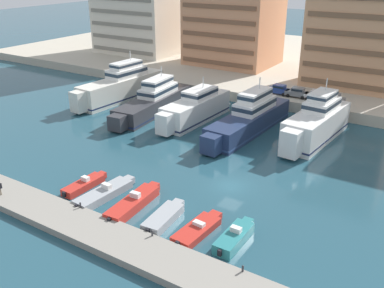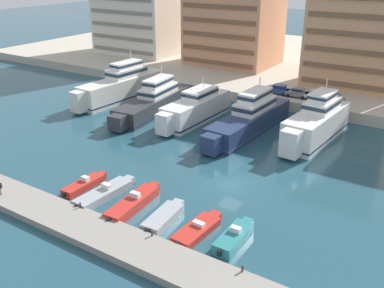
{
  "view_description": "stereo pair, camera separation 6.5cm",
  "coord_description": "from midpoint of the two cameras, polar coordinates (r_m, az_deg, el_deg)",
  "views": [
    {
      "loc": [
        19.91,
        -40.15,
        24.54
      ],
      "look_at": [
        -7.51,
        3.28,
        2.5
      ],
      "focal_mm": 40.0,
      "sensor_mm": 36.0,
      "label": 1
    },
    {
      "loc": [
        19.96,
        -40.12,
        24.54
      ],
      "look_at": [
        -7.51,
        3.28,
        2.5
      ],
      "focal_mm": 40.0,
      "sensor_mm": 36.0,
      "label": 2
    }
  ],
  "objects": [
    {
      "name": "yacht_navy_center_left",
      "position": [
        66.82,
        7.75,
        3.5
      ],
      "size": [
        5.5,
        22.98,
        8.03
      ],
      "color": "navy",
      "rests_on": "ground"
    },
    {
      "name": "motorboat_red_mid_left",
      "position": [
        46.91,
        -7.76,
        -7.76
      ],
      "size": [
        2.51,
        8.77,
        1.65
      ],
      "color": "red",
      "rests_on": "ground"
    },
    {
      "name": "yacht_white_mid_left",
      "position": [
        70.62,
        0.48,
        4.76
      ],
      "size": [
        4.83,
        17.78,
        7.01
      ],
      "color": "white",
      "rests_on": "ground"
    },
    {
      "name": "motorboat_red_far_left",
      "position": [
        51.87,
        -14.11,
        -5.23
      ],
      "size": [
        1.77,
        6.47,
        1.35
      ],
      "color": "red",
      "rests_on": "ground"
    },
    {
      "name": "motorboat_grey_center_left",
      "position": [
        44.33,
        -3.72,
        -9.71
      ],
      "size": [
        2.43,
        6.58,
        0.95
      ],
      "color": "#9EA3A8",
      "rests_on": "ground"
    },
    {
      "name": "yacht_charcoal_left",
      "position": [
        75.38,
        -5.03,
        5.77
      ],
      "size": [
        6.21,
        22.47,
        7.58
      ],
      "color": "#333338",
      "rests_on": "ground"
    },
    {
      "name": "yacht_white_center",
      "position": [
        65.38,
        16.27,
        2.74
      ],
      "size": [
        5.92,
        18.48,
        8.87
      ],
      "color": "white",
      "rests_on": "ground"
    },
    {
      "name": "apartment_block_left",
      "position": [
        103.63,
        5.66,
        15.74
      ],
      "size": [
        19.87,
        16.01,
        20.58
      ],
      "color": "tan",
      "rests_on": "quay_promenade"
    },
    {
      "name": "ground_plane",
      "position": [
        51.09,
        5.22,
        -5.59
      ],
      "size": [
        400.0,
        400.0,
        0.0
      ],
      "primitive_type": "plane",
      "color": "#234C5B"
    },
    {
      "name": "apartment_block_far_left",
      "position": [
        117.96,
        -6.87,
        18.27
      ],
      "size": [
        21.67,
        16.48,
        27.48
      ],
      "color": "silver",
      "rests_on": "quay_promenade"
    },
    {
      "name": "pier_dock",
      "position": [
        39.65,
        -5.74,
        -14.46
      ],
      "size": [
        120.0,
        4.55,
        0.75
      ],
      "primitive_type": "cube",
      "color": "gray",
      "rests_on": "ground"
    },
    {
      "name": "car_grey_left",
      "position": [
        79.57,
        13.91,
        6.73
      ],
      "size": [
        4.13,
        1.99,
        1.8
      ],
      "color": "slate",
      "rests_on": "quay_promenade"
    },
    {
      "name": "motorboat_red_center",
      "position": [
        42.63,
        0.8,
        -11.29
      ],
      "size": [
        2.57,
        6.93,
        1.11
      ],
      "color": "red",
      "rests_on": "ground"
    },
    {
      "name": "yacht_ivory_far_left",
      "position": [
        83.08,
        -9.32,
        7.66
      ],
      "size": [
        5.71,
        22.28,
        8.85
      ],
      "color": "silver",
      "rests_on": "ground"
    },
    {
      "name": "motorboat_teal_center_right",
      "position": [
        41.45,
        5.74,
        -12.25
      ],
      "size": [
        1.87,
        6.31,
        1.57
      ],
      "color": "teal",
      "rests_on": "ground"
    },
    {
      "name": "car_white_mid_left",
      "position": [
        78.64,
        16.35,
        6.28
      ],
      "size": [
        4.11,
        1.95,
        1.8
      ],
      "color": "white",
      "rests_on": "quay_promenade"
    },
    {
      "name": "car_grey_center_left",
      "position": [
        77.8,
        18.33,
        5.86
      ],
      "size": [
        4.13,
        1.98,
        1.8
      ],
      "color": "slate",
      "rests_on": "quay_promenade"
    },
    {
      "name": "car_blue_far_left",
      "position": [
        80.82,
        11.55,
        7.2
      ],
      "size": [
        4.15,
        2.02,
        1.8
      ],
      "color": "#28428E",
      "rests_on": "quay_promenade"
    },
    {
      "name": "bollard_west_mid",
      "position": [
        41.09,
        -5.31,
        -11.71
      ],
      "size": [
        0.2,
        0.2,
        0.61
      ],
      "color": "#2D2D33",
      "rests_on": "pier_dock"
    },
    {
      "name": "quay_promenade",
      "position": [
        109.16,
        21.31,
        9.17
      ],
      "size": [
        180.0,
        70.0,
        1.89
      ],
      "primitive_type": "cube",
      "color": "#BCB29E",
      "rests_on": "ground"
    },
    {
      "name": "bollard_west",
      "position": [
        46.62,
        -14.64,
        -7.83
      ],
      "size": [
        0.2,
        0.2,
        0.61
      ],
      "color": "#2D2D33",
      "rests_on": "pier_dock"
    },
    {
      "name": "motorboat_grey_left",
      "position": [
        49.46,
        -11.49,
        -6.39
      ],
      "size": [
        2.62,
        8.52,
        1.49
      ],
      "color": "#9EA3A8",
      "rests_on": "ground"
    },
    {
      "name": "apartment_block_mid_left",
      "position": [
        88.98,
        21.49,
        14.16
      ],
      "size": [
        18.11,
        12.63,
        23.88
      ],
      "color": "tan",
      "rests_on": "quay_promenade"
    },
    {
      "name": "bollard_east_mid",
      "position": [
        37.15,
        6.79,
        -16.13
      ],
      "size": [
        0.2,
        0.2,
        0.61
      ],
      "color": "#2D2D33",
      "rests_on": "pier_dock"
    }
  ]
}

